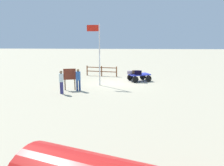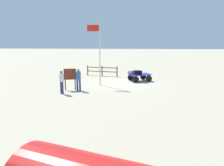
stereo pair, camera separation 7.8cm
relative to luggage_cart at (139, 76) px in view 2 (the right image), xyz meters
The scene contains 10 objects.
ground_plane 2.42m from the luggage_cart, 27.96° to the left, with size 120.00×120.00×0.00m, color #B4A98C.
luggage_cart is the anchor object (origin of this frame).
suitcase_olive 0.59m from the luggage_cart, 75.82° to the left, with size 0.65×0.45×0.36m.
suitcase_maroon 0.53m from the luggage_cart, 34.14° to the left, with size 0.63×0.37×0.34m.
suitcase_navy 0.85m from the luggage_cart, ahead, with size 0.65×0.38×0.29m.
worker_lead 6.35m from the luggage_cart, 41.24° to the left, with size 0.48×0.48×1.65m.
worker_trailing 7.79m from the luggage_cart, 42.35° to the left, with size 0.45×0.45×1.66m.
flagpole 4.78m from the luggage_cart, 30.66° to the left, with size 1.07×0.20×5.02m.
signboard 6.75m from the luggage_cart, 35.88° to the left, with size 0.91×0.28×1.63m.
wooden_fence 4.58m from the luggage_cart, 35.89° to the right, with size 3.25×0.77×1.03m.
Camera 2 is at (-0.92, 20.01, 3.97)m, focal length 37.46 mm.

